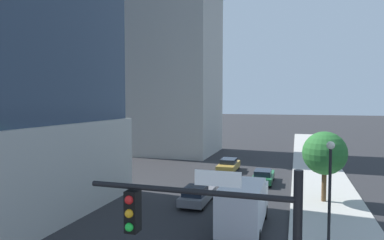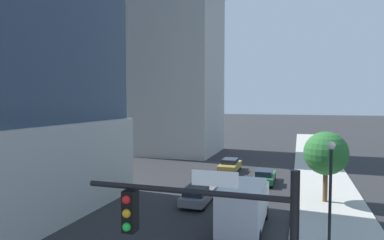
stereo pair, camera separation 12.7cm
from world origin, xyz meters
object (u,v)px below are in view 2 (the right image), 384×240
car_green (265,176)px  car_gray (198,195)px  construction_building (176,54)px  box_truck (244,204)px  street_lamp (331,177)px  street_tree (326,153)px  car_gold (230,165)px

car_green → car_gray: bearing=-117.3°
construction_building → box_truck: 35.02m
street_lamp → street_tree: bearing=87.7°
construction_building → street_lamp: bearing=-56.0°
construction_building → box_truck: size_ratio=5.19×
construction_building → car_gold: bearing=-47.3°
street_lamp → box_truck: (-4.76, 0.67, -2.14)m
construction_building → car_gray: bearing=-66.1°
construction_building → street_lamp: 37.12m
construction_building → car_gold: size_ratio=7.25×
construction_building → box_truck: construction_building is taller
box_truck → car_gray: bearing=133.8°
car_gold → car_gray: (-0.00, -12.61, -0.01)m
construction_building → street_tree: (20.09, -21.05, -11.19)m
car_green → box_truck: box_truck is taller
street_lamp → box_truck: 5.26m
street_lamp → street_tree: street_lamp is taller
construction_building → box_truck: bearing=-62.4°
construction_building → street_lamp: construction_building is taller
car_green → construction_building: bearing=133.2°
car_green → car_gray: car_gray is taller
construction_building → car_green: construction_building is taller
street_tree → car_gold: 13.66m
car_green → street_tree: bearing=-44.9°
construction_building → street_tree: 31.18m
car_gray → car_gold: bearing=90.0°
street_lamp → construction_building: bearing=124.0°
street_lamp → car_gold: (-9.02, 17.72, -3.13)m
street_tree → car_gold: bearing=134.8°
construction_building → car_gray: construction_building is taller
car_gray → box_truck: box_truck is taller
car_gold → street_lamp: bearing=-63.0°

